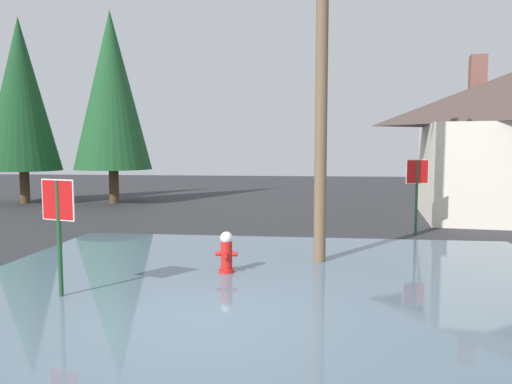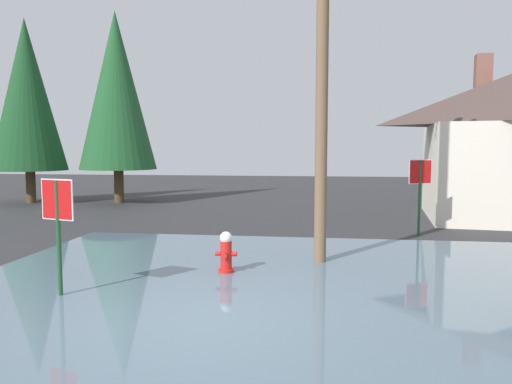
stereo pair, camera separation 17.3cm
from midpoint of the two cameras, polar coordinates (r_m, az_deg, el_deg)
ground_plane at (r=7.59m, az=-6.79°, el=-15.82°), size 80.00×80.00×0.10m
flood_puddle at (r=9.42m, az=1.67°, el=-11.12°), size 12.41×10.11×0.05m
stop_sign_near at (r=9.13m, az=-22.96°, el=-2.45°), size 0.70×0.23×2.14m
fire_hydrant at (r=10.25m, az=-4.02°, el=-7.31°), size 0.46×0.40×0.92m
utility_pole at (r=11.33m, az=7.41°, el=17.17°), size 1.60×0.28×9.69m
stop_sign_far at (r=15.43m, az=18.31°, el=1.22°), size 0.71×0.25×2.34m
pine_tree_tall_left at (r=24.58m, az=-17.02°, el=11.45°), size 3.71×3.71×9.26m
pine_tree_mid_left at (r=26.14m, az=-26.38°, el=10.34°), size 3.58×3.58×8.94m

